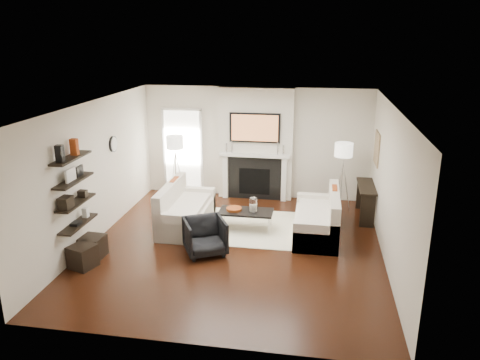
% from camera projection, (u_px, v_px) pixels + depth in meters
% --- Properties ---
extents(room_envelope, '(6.00, 6.00, 6.00)m').
position_uv_depth(room_envelope, '(235.00, 179.00, 8.56)').
color(room_envelope, black).
rests_on(room_envelope, ground).
extents(chimney_breast, '(1.80, 0.25, 2.70)m').
position_uv_depth(chimney_breast, '(256.00, 144.00, 11.26)').
color(chimney_breast, silver).
rests_on(chimney_breast, floor).
extents(fireplace_surround, '(1.30, 0.02, 1.04)m').
position_uv_depth(fireplace_surround, '(254.00, 179.00, 11.38)').
color(fireplace_surround, black).
rests_on(fireplace_surround, floor).
extents(firebox, '(0.75, 0.02, 0.65)m').
position_uv_depth(firebox, '(254.00, 181.00, 11.40)').
color(firebox, black).
rests_on(firebox, floor).
extents(mantel_pilaster_l, '(0.12, 0.08, 1.10)m').
position_uv_depth(mantel_pilaster_l, '(225.00, 176.00, 11.46)').
color(mantel_pilaster_l, white).
rests_on(mantel_pilaster_l, floor).
extents(mantel_pilaster_r, '(0.12, 0.08, 1.10)m').
position_uv_depth(mantel_pilaster_r, '(284.00, 179.00, 11.23)').
color(mantel_pilaster_r, white).
rests_on(mantel_pilaster_r, floor).
extents(mantel_shelf, '(1.70, 0.18, 0.07)m').
position_uv_depth(mantel_shelf, '(254.00, 155.00, 11.15)').
color(mantel_shelf, white).
rests_on(mantel_shelf, chimney_breast).
extents(tv_body, '(1.20, 0.06, 0.70)m').
position_uv_depth(tv_body, '(255.00, 128.00, 10.98)').
color(tv_body, black).
rests_on(tv_body, chimney_breast).
extents(tv_screen, '(1.10, 0.00, 0.62)m').
position_uv_depth(tv_screen, '(255.00, 128.00, 10.95)').
color(tv_screen, '#BF723F').
rests_on(tv_screen, tv_body).
extents(candlestick_l_tall, '(0.04, 0.04, 0.30)m').
position_uv_depth(candlestick_l_tall, '(232.00, 147.00, 11.20)').
color(candlestick_l_tall, silver).
rests_on(candlestick_l_tall, mantel_shelf).
extents(candlestick_l_short, '(0.04, 0.04, 0.24)m').
position_uv_depth(candlestick_l_short, '(226.00, 148.00, 11.22)').
color(candlestick_l_short, silver).
rests_on(candlestick_l_short, mantel_shelf).
extents(candlestick_r_tall, '(0.04, 0.04, 0.30)m').
position_uv_depth(candlestick_r_tall, '(278.00, 149.00, 11.02)').
color(candlestick_r_tall, silver).
rests_on(candlestick_r_tall, mantel_shelf).
extents(candlestick_r_short, '(0.04, 0.04, 0.24)m').
position_uv_depth(candlestick_r_short, '(283.00, 150.00, 11.01)').
color(candlestick_r_short, silver).
rests_on(candlestick_r_short, mantel_shelf).
extents(hallway_panel, '(0.90, 0.02, 2.10)m').
position_uv_depth(hallway_panel, '(183.00, 152.00, 11.74)').
color(hallway_panel, white).
rests_on(hallway_panel, floor).
extents(door_trim_l, '(0.06, 0.06, 2.16)m').
position_uv_depth(door_trim_l, '(164.00, 152.00, 11.80)').
color(door_trim_l, white).
rests_on(door_trim_l, floor).
extents(door_trim_r, '(0.06, 0.06, 2.16)m').
position_uv_depth(door_trim_r, '(201.00, 153.00, 11.65)').
color(door_trim_r, white).
rests_on(door_trim_r, floor).
extents(door_trim_top, '(1.02, 0.06, 0.06)m').
position_uv_depth(door_trim_top, '(181.00, 109.00, 11.40)').
color(door_trim_top, white).
rests_on(door_trim_top, wall_back).
extents(rug, '(2.60, 2.00, 0.01)m').
position_uv_depth(rug, '(237.00, 226.00, 9.88)').
color(rug, '#F2EAC7').
rests_on(rug, floor).
extents(loveseat_left_base, '(0.85, 1.80, 0.42)m').
position_uv_depth(loveseat_left_base, '(187.00, 217.00, 9.83)').
color(loveseat_left_base, silver).
rests_on(loveseat_left_base, floor).
extents(loveseat_left_back, '(0.18, 1.80, 0.80)m').
position_uv_depth(loveseat_left_back, '(171.00, 202.00, 9.79)').
color(loveseat_left_back, silver).
rests_on(loveseat_left_back, floor).
extents(loveseat_left_arm_n, '(0.85, 0.18, 0.60)m').
position_uv_depth(loveseat_left_arm_n, '(175.00, 228.00, 9.04)').
color(loveseat_left_arm_n, silver).
rests_on(loveseat_left_arm_n, floor).
extents(loveseat_left_arm_s, '(0.85, 0.18, 0.60)m').
position_uv_depth(loveseat_left_arm_s, '(196.00, 200.00, 10.56)').
color(loveseat_left_arm_s, silver).
rests_on(loveseat_left_arm_s, floor).
extents(loveseat_left_cushion, '(0.63, 1.44, 0.10)m').
position_uv_depth(loveseat_left_cushion, '(189.00, 206.00, 9.74)').
color(loveseat_left_cushion, silver).
rests_on(loveseat_left_cushion, loveseat_left_base).
extents(pillow_left_orange, '(0.10, 0.42, 0.42)m').
position_uv_depth(pillow_left_orange, '(175.00, 188.00, 10.01)').
color(pillow_left_orange, '#913711').
rests_on(pillow_left_orange, loveseat_left_cushion).
extents(pillow_left_charcoal, '(0.10, 0.40, 0.40)m').
position_uv_depth(pillow_left_charcoal, '(166.00, 198.00, 9.45)').
color(pillow_left_charcoal, black).
rests_on(pillow_left_charcoal, loveseat_left_cushion).
extents(loveseat_right_base, '(0.85, 1.80, 0.42)m').
position_uv_depth(loveseat_right_base, '(316.00, 226.00, 9.40)').
color(loveseat_right_base, silver).
rests_on(loveseat_right_base, floor).
extents(loveseat_right_back, '(0.18, 1.80, 0.80)m').
position_uv_depth(loveseat_right_back, '(334.00, 212.00, 9.25)').
color(loveseat_right_back, silver).
rests_on(loveseat_right_back, floor).
extents(loveseat_right_arm_n, '(0.85, 0.18, 0.60)m').
position_uv_depth(loveseat_right_arm_n, '(316.00, 238.00, 8.61)').
color(loveseat_right_arm_n, silver).
rests_on(loveseat_right_arm_n, floor).
extents(loveseat_right_arm_s, '(0.85, 0.18, 0.60)m').
position_uv_depth(loveseat_right_arm_s, '(317.00, 207.00, 10.13)').
color(loveseat_right_arm_s, silver).
rests_on(loveseat_right_arm_s, floor).
extents(loveseat_right_cushion, '(0.63, 1.44, 0.10)m').
position_uv_depth(loveseat_right_cushion, '(314.00, 213.00, 9.32)').
color(loveseat_right_cushion, silver).
rests_on(loveseat_right_cushion, loveseat_right_base).
extents(pillow_right_orange, '(0.10, 0.42, 0.42)m').
position_uv_depth(pillow_right_orange, '(334.00, 197.00, 9.47)').
color(pillow_right_orange, '#913711').
rests_on(pillow_right_orange, loveseat_right_cushion).
extents(pillow_right_charcoal, '(0.10, 0.40, 0.40)m').
position_uv_depth(pillow_right_charcoal, '(335.00, 208.00, 8.91)').
color(pillow_right_charcoal, black).
rests_on(pillow_right_charcoal, loveseat_right_cushion).
extents(coffee_table, '(1.10, 0.55, 0.04)m').
position_uv_depth(coffee_table, '(246.00, 212.00, 9.60)').
color(coffee_table, black).
rests_on(coffee_table, floor).
extents(coffee_leg_nw, '(0.02, 0.02, 0.38)m').
position_uv_depth(coffee_leg_nw, '(220.00, 224.00, 9.54)').
color(coffee_leg_nw, silver).
rests_on(coffee_leg_nw, floor).
extents(coffee_leg_ne, '(0.02, 0.02, 0.38)m').
position_uv_depth(coffee_leg_ne, '(269.00, 227.00, 9.38)').
color(coffee_leg_ne, silver).
rests_on(coffee_leg_ne, floor).
extents(coffee_leg_sw, '(0.02, 0.02, 0.38)m').
position_uv_depth(coffee_leg_sw, '(224.00, 216.00, 9.95)').
color(coffee_leg_sw, silver).
rests_on(coffee_leg_sw, floor).
extents(coffee_leg_se, '(0.02, 0.02, 0.38)m').
position_uv_depth(coffee_leg_se, '(271.00, 219.00, 9.79)').
color(coffee_leg_se, silver).
rests_on(coffee_leg_se, floor).
extents(hurricane_glass, '(0.17, 0.17, 0.29)m').
position_uv_depth(hurricane_glass, '(253.00, 205.00, 9.53)').
color(hurricane_glass, white).
rests_on(hurricane_glass, coffee_table).
extents(hurricane_candle, '(0.10, 0.10, 0.16)m').
position_uv_depth(hurricane_candle, '(253.00, 208.00, 9.55)').
color(hurricane_candle, white).
rests_on(hurricane_candle, coffee_table).
extents(copper_bowl, '(0.32, 0.32, 0.05)m').
position_uv_depth(copper_bowl, '(234.00, 209.00, 9.63)').
color(copper_bowl, '#AF4D1D').
rests_on(copper_bowl, coffee_table).
extents(armchair, '(0.94, 0.92, 0.74)m').
position_uv_depth(armchair, '(205.00, 235.00, 8.59)').
color(armchair, black).
rests_on(armchair, floor).
extents(lamp_left_post, '(0.02, 0.02, 1.20)m').
position_uv_depth(lamp_left_post, '(176.00, 177.00, 11.27)').
color(lamp_left_post, silver).
rests_on(lamp_left_post, floor).
extents(lamp_left_shade, '(0.40, 0.40, 0.30)m').
position_uv_depth(lamp_left_shade, '(175.00, 142.00, 11.01)').
color(lamp_left_shade, white).
rests_on(lamp_left_shade, lamp_left_post).
extents(lamp_left_leg_a, '(0.25, 0.02, 1.23)m').
position_uv_depth(lamp_left_leg_a, '(181.00, 177.00, 11.25)').
color(lamp_left_leg_a, silver).
rests_on(lamp_left_leg_a, floor).
extents(lamp_left_leg_b, '(0.14, 0.22, 1.23)m').
position_uv_depth(lamp_left_leg_b, '(175.00, 175.00, 11.36)').
color(lamp_left_leg_b, silver).
rests_on(lamp_left_leg_b, floor).
extents(lamp_left_leg_c, '(0.14, 0.22, 1.23)m').
position_uv_depth(lamp_left_leg_c, '(173.00, 178.00, 11.18)').
color(lamp_left_leg_c, silver).
rests_on(lamp_left_leg_c, floor).
extents(lamp_right_post, '(0.02, 0.02, 1.20)m').
position_uv_depth(lamp_right_post, '(341.00, 186.00, 10.55)').
color(lamp_right_post, silver).
rests_on(lamp_right_post, floor).
extents(lamp_right_shade, '(0.40, 0.40, 0.30)m').
position_uv_depth(lamp_right_shade, '(344.00, 150.00, 10.30)').
color(lamp_right_shade, white).
rests_on(lamp_right_shade, lamp_right_post).
extents(lamp_right_leg_a, '(0.25, 0.02, 1.23)m').
position_uv_depth(lamp_right_leg_a, '(346.00, 187.00, 10.54)').
color(lamp_right_leg_a, silver).
rests_on(lamp_right_leg_a, floor).
extents(lamp_right_leg_b, '(0.14, 0.22, 1.23)m').
position_uv_depth(lamp_right_leg_b, '(339.00, 185.00, 10.65)').
color(lamp_right_leg_b, silver).
rests_on(lamp_right_leg_b, floor).
extents(lamp_right_leg_c, '(0.14, 0.22, 1.23)m').
position_uv_depth(lamp_right_leg_c, '(339.00, 188.00, 10.47)').
color(lamp_right_leg_c, silver).
rests_on(lamp_right_leg_c, floor).
extents(console_top, '(0.35, 1.20, 0.04)m').
position_uv_depth(console_top, '(367.00, 186.00, 10.15)').
color(console_top, black).
rests_on(console_top, floor).
extents(console_leg_n, '(0.30, 0.04, 0.71)m').
position_uv_depth(console_leg_n, '(368.00, 211.00, 9.74)').
color(console_leg_n, black).
rests_on(console_leg_n, floor).
extents(console_leg_s, '(0.30, 0.04, 0.71)m').
position_uv_depth(console_leg_s, '(363.00, 194.00, 10.78)').
color(console_leg_s, black).
rests_on(console_leg_s, floor).
extents(wall_art, '(0.03, 0.70, 0.70)m').
position_uv_depth(wall_art, '(377.00, 148.00, 9.99)').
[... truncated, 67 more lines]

